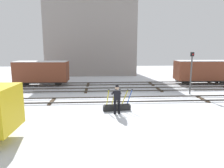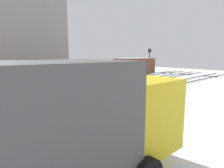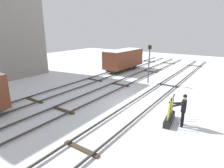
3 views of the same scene
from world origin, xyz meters
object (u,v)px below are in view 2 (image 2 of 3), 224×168
signal_post (149,63)px  rail_worker (149,88)px  switch_lever_frame (141,98)px  freight_car_near_switch (135,66)px  delivery_truck (51,127)px

signal_post → rail_worker: bearing=-143.9°
switch_lever_frame → rail_worker: size_ratio=1.08×
signal_post → freight_car_near_switch: size_ratio=0.59×
rail_worker → freight_car_near_switch: size_ratio=0.30×
switch_lever_frame → delivery_truck: 9.10m
rail_worker → signal_post: (6.87, 5.00, 1.21)m
rail_worker → signal_post: signal_post is taller
signal_post → freight_car_near_switch: 6.30m
delivery_truck → freight_car_near_switch: delivery_truck is taller
freight_car_near_switch → rail_worker: bearing=-135.1°
freight_car_near_switch → signal_post: bearing=-125.0°
switch_lever_frame → signal_post: 8.30m
freight_car_near_switch → delivery_truck: bearing=-142.6°
switch_lever_frame → delivery_truck: (-7.99, -4.10, 1.41)m
delivery_truck → freight_car_near_switch: 22.88m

